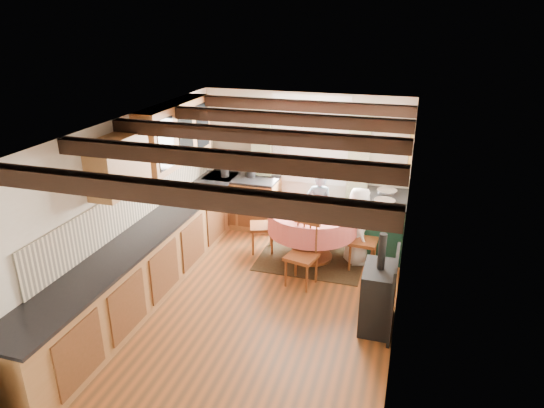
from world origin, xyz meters
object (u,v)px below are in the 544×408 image
(dining_table, at_px, (312,235))
(child_far, at_px, (319,206))
(cast_iron_stove, at_px, (379,282))
(child_right, at_px, (358,226))
(chair_left, at_px, (262,224))
(chair_near, at_px, (301,255))
(chair_right, at_px, (364,239))
(aga_range, at_px, (383,224))
(cup, at_px, (297,216))

(dining_table, bearing_deg, child_far, 94.42)
(cast_iron_stove, bearing_deg, dining_table, 127.44)
(child_far, distance_m, child_right, 0.99)
(chair_left, bearing_deg, child_far, 112.98)
(chair_near, bearing_deg, dining_table, 104.30)
(chair_right, height_order, aga_range, chair_right)
(chair_right, bearing_deg, cast_iron_stove, -163.23)
(dining_table, height_order, chair_near, chair_near)
(dining_table, height_order, aga_range, aga_range)
(chair_left, bearing_deg, child_right, 72.38)
(chair_left, xyz_separation_m, child_right, (1.52, 0.05, 0.15))
(dining_table, relative_size, aga_range, 1.34)
(aga_range, height_order, child_far, child_far)
(cup, bearing_deg, cast_iron_stove, -40.59)
(child_right, relative_size, cup, 12.08)
(chair_left, bearing_deg, cup, 37.50)
(child_right, bearing_deg, chair_right, -161.30)
(cup, bearing_deg, chair_right, 18.59)
(cast_iron_stove, distance_m, child_right, 1.67)
(chair_near, height_order, aga_range, chair_near)
(chair_left, xyz_separation_m, aga_range, (1.87, 0.55, 0.01))
(aga_range, height_order, cast_iron_stove, cast_iron_stove)
(dining_table, distance_m, cup, 0.61)
(chair_near, xyz_separation_m, cup, (-0.18, 0.42, 0.40))
(child_right, bearing_deg, cast_iron_stove, -179.86)
(chair_near, height_order, cup, chair_near)
(dining_table, height_order, child_far, child_far)
(chair_right, height_order, child_far, child_far)
(aga_range, height_order, cup, aga_range)
(dining_table, bearing_deg, cup, -113.58)
(dining_table, xyz_separation_m, child_far, (-0.06, 0.78, 0.18))
(chair_left, bearing_deg, cast_iron_stove, 32.26)
(chair_near, height_order, chair_left, chair_near)
(chair_left, distance_m, chair_right, 1.64)
(dining_table, relative_size, chair_left, 1.48)
(chair_right, relative_size, child_right, 0.80)
(chair_left, relative_size, cup, 9.19)
(chair_left, height_order, chair_right, chair_right)
(cast_iron_stove, height_order, cup, cast_iron_stove)
(chair_near, height_order, child_far, child_far)
(dining_table, distance_m, chair_right, 0.80)
(dining_table, xyz_separation_m, chair_right, (0.80, -0.05, 0.07))
(child_far, bearing_deg, child_right, 128.78)
(chair_right, xyz_separation_m, cast_iron_stove, (0.35, -1.44, 0.14))
(chair_right, distance_m, cast_iron_stove, 1.49)
(dining_table, height_order, child_right, child_right)
(cast_iron_stove, bearing_deg, chair_right, 103.50)
(child_right, bearing_deg, aga_range, -50.94)
(chair_left, relative_size, aga_range, 0.91)
(aga_range, bearing_deg, child_far, 171.48)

